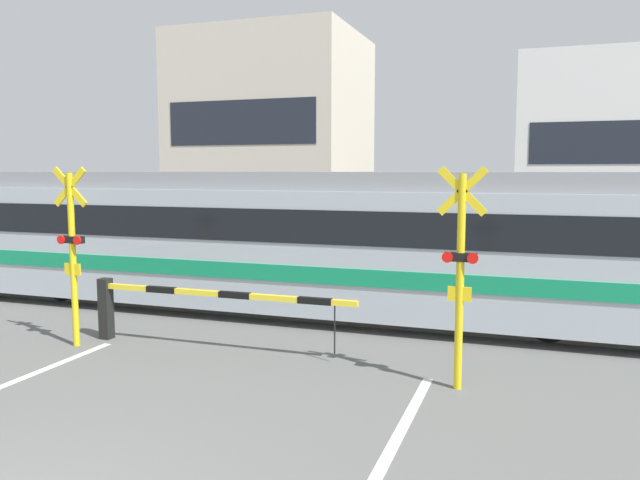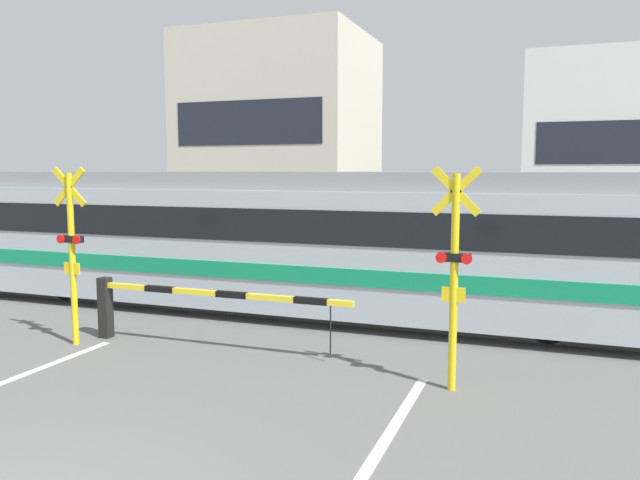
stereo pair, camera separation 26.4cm
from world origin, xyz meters
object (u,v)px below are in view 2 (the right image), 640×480
at_px(commuter_train, 285,237).
at_px(crossing_barrier_near, 170,300).
at_px(crossing_signal_left, 72,248).
at_px(crossing_signal_right, 454,268).
at_px(pedestrian, 395,250).
at_px(crossing_barrier_far, 427,263).

xyz_separation_m(commuter_train, crossing_barrier_near, (-0.83, -3.11, -0.83)).
height_order(crossing_signal_left, crossing_signal_right, same).
distance_m(crossing_barrier_near, pedestrian, 7.79).
height_order(commuter_train, crossing_signal_left, crossing_signal_left).
height_order(crossing_barrier_far, crossing_signal_left, crossing_signal_left).
distance_m(crossing_signal_right, pedestrian, 8.54).
xyz_separation_m(crossing_barrier_near, crossing_signal_right, (4.95, -0.56, 0.92)).
bearing_deg(pedestrian, crossing_signal_left, -115.14).
distance_m(crossing_barrier_near, crossing_signal_left, 1.91).
relative_size(crossing_barrier_far, crossing_signal_left, 1.56).
distance_m(crossing_signal_left, crossing_signal_right, 6.53).
height_order(crossing_signal_left, pedestrian, crossing_signal_left).
xyz_separation_m(crossing_barrier_near, crossing_signal_left, (-1.58, -0.56, 0.92)).
distance_m(crossing_barrier_near, crossing_barrier_far, 6.81).
height_order(crossing_barrier_far, crossing_signal_right, crossing_signal_right).
height_order(commuter_train, crossing_signal_right, crossing_signal_right).
xyz_separation_m(crossing_signal_left, crossing_signal_right, (6.53, 0.00, 0.00)).
relative_size(crossing_barrier_near, crossing_signal_right, 1.56).
relative_size(crossing_signal_left, pedestrian, 2.00).
relative_size(crossing_signal_right, pedestrian, 2.00).
relative_size(crossing_barrier_far, crossing_signal_right, 1.56).
bearing_deg(crossing_barrier_near, commuter_train, 74.99).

